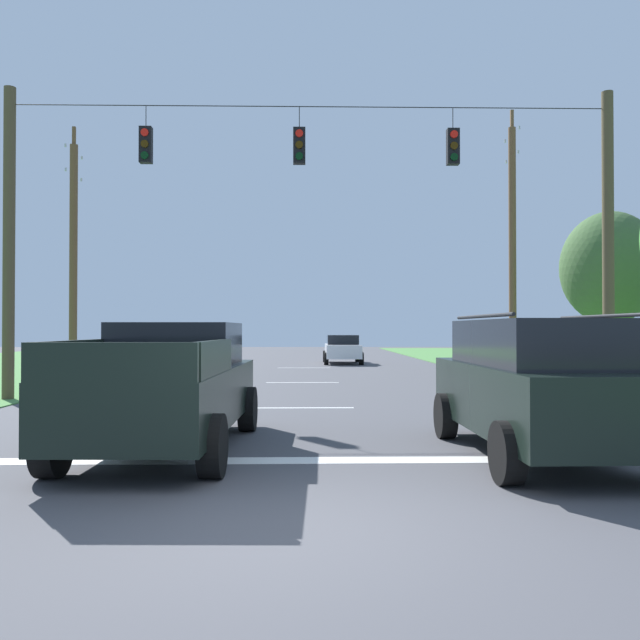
# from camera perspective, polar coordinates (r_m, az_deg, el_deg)

# --- Properties ---
(ground_plane) EXTENTS (120.00, 120.00, 0.00)m
(ground_plane) POSITION_cam_1_polar(r_m,az_deg,el_deg) (6.18, -2.65, -18.22)
(ground_plane) COLOR #47474C
(stop_bar_stripe) EXTENTS (13.29, 0.45, 0.01)m
(stop_bar_stripe) POSITION_cam_1_polar(r_m,az_deg,el_deg) (9.26, -2.13, -12.29)
(stop_bar_stripe) COLOR white
(stop_bar_stripe) RESTS_ON ground
(lane_dash_0) EXTENTS (2.50, 0.15, 0.01)m
(lane_dash_0) POSITION_cam_1_polar(r_m,az_deg,el_deg) (15.18, -1.75, -7.77)
(lane_dash_0) COLOR white
(lane_dash_0) RESTS_ON ground
(lane_dash_1) EXTENTS (2.50, 0.15, 0.01)m
(lane_dash_1) POSITION_cam_1_polar(r_m,az_deg,el_deg) (22.26, -1.57, -5.54)
(lane_dash_1) COLOR white
(lane_dash_1) RESTS_ON ground
(lane_dash_2) EXTENTS (2.50, 0.15, 0.01)m
(lane_dash_2) POSITION_cam_1_polar(r_m,az_deg,el_deg) (30.58, -1.46, -4.25)
(lane_dash_2) COLOR white
(lane_dash_2) RESTS_ON ground
(overhead_signal_span) EXTENTS (16.09, 0.31, 8.18)m
(overhead_signal_span) POSITION_cam_1_polar(r_m,az_deg,el_deg) (17.12, -0.90, 7.98)
(overhead_signal_span) COLOR #4D432D
(overhead_signal_span) RESTS_ON ground
(pickup_truck) EXTENTS (2.40, 5.45, 1.95)m
(pickup_truck) POSITION_cam_1_polar(r_m,az_deg,el_deg) (10.23, -13.18, -5.72)
(pickup_truck) COLOR black
(pickup_truck) RESTS_ON ground
(suv_black) EXTENTS (2.24, 4.82, 2.05)m
(suv_black) POSITION_cam_1_polar(r_m,az_deg,el_deg) (9.82, 18.79, -5.36)
(suv_black) COLOR black
(suv_black) RESTS_ON ground
(distant_car_crossing_white) EXTENTS (2.04, 4.31, 1.52)m
(distant_car_crossing_white) POSITION_cam_1_polar(r_m,az_deg,el_deg) (34.49, 2.00, -2.55)
(distant_car_crossing_white) COLOR silver
(distant_car_crossing_white) RESTS_ON ground
(distant_car_oncoming) EXTENTS (2.07, 4.32, 1.52)m
(distant_car_oncoming) POSITION_cam_1_polar(r_m,az_deg,el_deg) (33.29, 15.99, -2.58)
(distant_car_oncoming) COLOR silver
(distant_car_oncoming) RESTS_ON ground
(utility_pole_mid_right) EXTENTS (0.29, 1.85, 10.63)m
(utility_pole_mid_right) POSITION_cam_1_polar(r_m,az_deg,el_deg) (27.03, 16.65, 6.45)
(utility_pole_mid_right) COLOR brown
(utility_pole_mid_right) RESTS_ON ground
(utility_pole_near_left) EXTENTS (0.30, 1.85, 9.77)m
(utility_pole_near_left) POSITION_cam_1_polar(r_m,az_deg,el_deg) (27.05, -20.98, 5.52)
(utility_pole_near_left) COLOR brown
(utility_pole_near_left) RESTS_ON ground
(tree_roadside_right) EXTENTS (3.79, 3.79, 6.51)m
(tree_roadside_right) POSITION_cam_1_polar(r_m,az_deg,el_deg) (28.11, 24.24, 4.22)
(tree_roadside_right) COLOR brown
(tree_roadside_right) RESTS_ON ground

